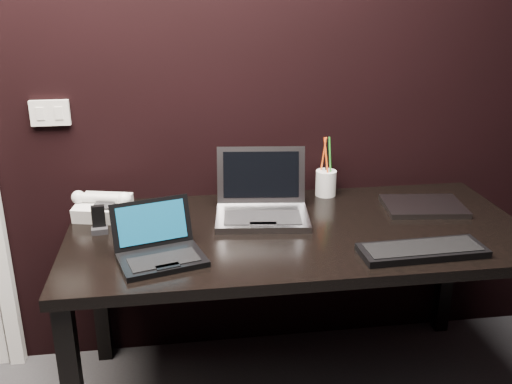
{
  "coord_description": "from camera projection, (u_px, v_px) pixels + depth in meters",
  "views": [
    {
      "loc": [
        -0.13,
        -0.5,
        1.6
      ],
      "look_at": [
        0.13,
        1.35,
        0.91
      ],
      "focal_mm": 40.0,
      "sensor_mm": 36.0,
      "label": 1
    }
  ],
  "objects": [
    {
      "name": "wall_back",
      "position": [
        207.0,
        63.0,
        2.26
      ],
      "size": [
        4.0,
        0.0,
        4.0
      ],
      "primitive_type": "plane",
      "rotation": [
        1.57,
        0.0,
        0.0
      ],
      "color": "black",
      "rests_on": "ground"
    },
    {
      "name": "wall_switch",
      "position": [
        50.0,
        113.0,
        2.23
      ],
      "size": [
        0.15,
        0.02,
        0.1
      ],
      "color": "silver",
      "rests_on": "wall_back"
    },
    {
      "name": "desk",
      "position": [
        298.0,
        247.0,
        2.15
      ],
      "size": [
        1.7,
        0.8,
        0.74
      ],
      "color": "black",
      "rests_on": "ground"
    },
    {
      "name": "netbook",
      "position": [
        159.0,
        249.0,
        1.88
      ],
      "size": [
        0.32,
        0.3,
        0.17
      ],
      "color": "black",
      "rests_on": "desk"
    },
    {
      "name": "silver_laptop",
      "position": [
        262.0,
        205.0,
        2.21
      ],
      "size": [
        0.39,
        0.36,
        0.24
      ],
      "color": "gray",
      "rests_on": "desk"
    },
    {
      "name": "ext_keyboard",
      "position": [
        422.0,
        250.0,
        1.92
      ],
      "size": [
        0.43,
        0.16,
        0.03
      ],
      "color": "black",
      "rests_on": "desk"
    },
    {
      "name": "closed_laptop",
      "position": [
        423.0,
        206.0,
        2.3
      ],
      "size": [
        0.34,
        0.26,
        0.02
      ],
      "color": "gray",
      "rests_on": "desk"
    },
    {
      "name": "desk_phone",
      "position": [
        103.0,
        206.0,
        2.21
      ],
      "size": [
        0.24,
        0.22,
        0.12
      ],
      "color": "silver",
      "rests_on": "desk"
    },
    {
      "name": "mobile_phone",
      "position": [
        99.0,
        222.0,
        2.08
      ],
      "size": [
        0.06,
        0.05,
        0.1
      ],
      "color": "black",
      "rests_on": "desk"
    },
    {
      "name": "pen_cup",
      "position": [
        326.0,
        182.0,
        2.43
      ],
      "size": [
        0.09,
        0.09,
        0.26
      ],
      "color": "white",
      "rests_on": "desk"
    }
  ]
}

